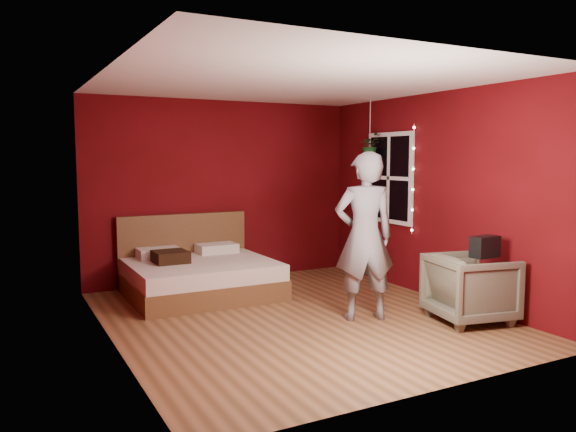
% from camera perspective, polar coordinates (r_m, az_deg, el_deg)
% --- Properties ---
extents(floor, '(4.50, 4.50, 0.00)m').
position_cam_1_polar(floor, '(6.41, 0.93, -10.23)').
color(floor, brown).
rests_on(floor, ground).
extents(room_walls, '(4.04, 4.54, 2.62)m').
position_cam_1_polar(room_walls, '(6.15, 0.96, 4.97)').
color(room_walls, '#5B0910').
rests_on(room_walls, ground).
extents(window, '(0.05, 0.97, 1.27)m').
position_cam_1_polar(window, '(7.99, 10.28, 3.83)').
color(window, white).
rests_on(window, room_walls).
extents(fairy_lights, '(0.04, 0.04, 1.45)m').
position_cam_1_polar(fairy_lights, '(7.57, 12.58, 3.66)').
color(fairy_lights, silver).
rests_on(fairy_lights, room_walls).
extents(bed, '(1.82, 1.55, 1.00)m').
position_cam_1_polar(bed, '(7.45, -9.02, -5.93)').
color(bed, brown).
rests_on(bed, ground).
extents(person, '(0.77, 0.62, 1.85)m').
position_cam_1_polar(person, '(6.20, 7.77, -2.08)').
color(person, slate).
rests_on(person, ground).
extents(armchair, '(0.95, 0.94, 0.74)m').
position_cam_1_polar(armchair, '(6.47, 18.05, -6.98)').
color(armchair, '#686852').
rests_on(armchair, ground).
extents(handbag, '(0.33, 0.18, 0.23)m').
position_cam_1_polar(handbag, '(6.27, 19.37, -2.96)').
color(handbag, black).
rests_on(handbag, armchair).
extents(throw_pillow, '(0.42, 0.42, 0.15)m').
position_cam_1_polar(throw_pillow, '(7.30, -11.85, -4.07)').
color(throw_pillow, black).
rests_on(throw_pillow, bed).
extents(hanging_plant, '(0.36, 0.33, 0.82)m').
position_cam_1_polar(hanging_plant, '(8.13, 8.31, 7.11)').
color(hanging_plant, silver).
rests_on(hanging_plant, room_walls).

